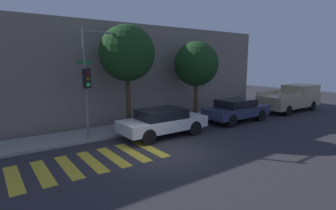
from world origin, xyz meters
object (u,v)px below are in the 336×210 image
(traffic_light_pole, at_px, (96,69))
(sedan_near_corner, at_px, (163,121))
(sedan_middle, at_px, (236,109))
(tree_midblock, at_px, (196,64))
(pickup_truck, at_px, (292,98))
(tree_near_corner, at_px, (127,53))

(traffic_light_pole, relative_size, sedan_near_corner, 1.17)
(sedan_middle, relative_size, tree_midblock, 0.89)
(sedan_near_corner, xyz_separation_m, pickup_truck, (12.28, 0.00, 0.23))
(sedan_middle, bearing_deg, traffic_light_pole, 171.68)
(sedan_middle, xyz_separation_m, tree_near_corner, (-6.70, 1.92, 3.45))
(traffic_light_pole, relative_size, sedan_middle, 1.18)
(sedan_near_corner, bearing_deg, traffic_light_pole, 156.70)
(pickup_truck, relative_size, tree_near_corner, 0.99)
(traffic_light_pole, distance_m, sedan_near_corner, 4.20)
(pickup_truck, bearing_deg, tree_near_corner, 171.76)
(sedan_near_corner, distance_m, tree_midblock, 5.25)
(tree_near_corner, xyz_separation_m, tree_midblock, (4.91, 0.00, -0.58))
(pickup_truck, distance_m, tree_near_corner, 13.77)
(sedan_middle, height_order, tree_midblock, tree_midblock)
(traffic_light_pole, relative_size, tree_near_corner, 0.92)
(traffic_light_pole, xyz_separation_m, sedan_near_corner, (2.95, -1.27, -2.71))
(sedan_near_corner, bearing_deg, pickup_truck, 0.00)
(pickup_truck, distance_m, tree_midblock, 8.95)
(sedan_middle, xyz_separation_m, tree_midblock, (-1.79, 1.92, 2.87))
(sedan_middle, xyz_separation_m, pickup_truck, (6.54, 0.00, 0.22))
(sedan_middle, bearing_deg, tree_near_corner, 164.02)
(pickup_truck, bearing_deg, sedan_near_corner, -180.00)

